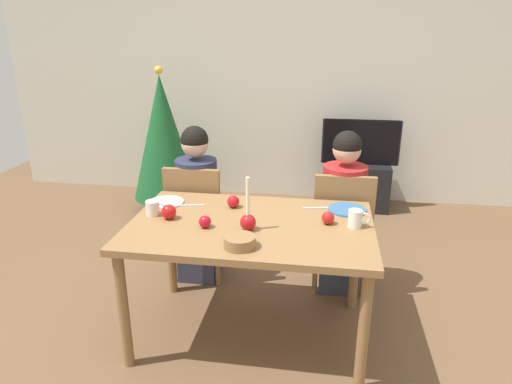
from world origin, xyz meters
The scene contains 22 objects.
ground_plane centered at (0.00, 0.00, 0.00)m, with size 7.68×7.68×0.00m, color brown.
back_wall centered at (0.00, 2.60, 1.30)m, with size 6.40×0.10×2.60m, color beige.
dining_table centered at (0.00, 0.00, 0.67)m, with size 1.40×0.90×0.75m.
chair_left centered at (-0.50, 0.61, 0.51)m, with size 0.40×0.40×0.90m.
chair_right centered at (0.55, 0.61, 0.51)m, with size 0.40×0.40×0.90m.
person_left_child centered at (-0.50, 0.64, 0.57)m, with size 0.30×0.30×1.17m.
person_right_child centered at (0.55, 0.64, 0.57)m, with size 0.30×0.30×1.17m.
tv_stand centered at (0.76, 2.30, 0.24)m, with size 0.64×0.40×0.48m, color black.
tv centered at (0.76, 2.30, 0.71)m, with size 0.79×0.05×0.46m.
christmas_tree centered at (-1.23, 1.96, 0.76)m, with size 0.67×0.67×1.47m.
candle_centerpiece centered at (0.00, -0.09, 0.81)m, with size 0.09×0.09×0.31m.
plate_left centered at (-0.59, 0.23, 0.76)m, with size 0.22×0.22×0.01m, color white.
plate_right centered at (0.56, 0.28, 0.76)m, with size 0.23×0.23×0.01m, color teal.
mug_left centered at (-0.60, 0.03, 0.79)m, with size 0.12×0.08×0.09m.
mug_right centered at (0.59, 0.04, 0.80)m, with size 0.12×0.08×0.10m.
fork_left centered at (-0.42, 0.21, 0.75)m, with size 0.18×0.01×0.01m, color silver.
fork_right centered at (0.38, 0.29, 0.75)m, with size 0.18×0.01×0.01m, color silver.
bowl_walnuts centered at (-0.01, -0.31, 0.78)m, with size 0.16×0.16×0.06m, color olive.
apple_near_candle centered at (0.44, 0.06, 0.79)m, with size 0.07×0.07×0.07m, color red.
apple_by_left_plate centered at (-0.24, -0.10, 0.79)m, with size 0.07×0.07×0.07m, color red.
apple_by_right_mug centered at (-0.48, -0.01, 0.79)m, with size 0.09×0.09×0.09m, color red.
apple_far_edge centered at (-0.15, 0.23, 0.79)m, with size 0.08×0.08×0.08m, color red.
Camera 1 is at (0.40, -2.36, 1.80)m, focal length 31.81 mm.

